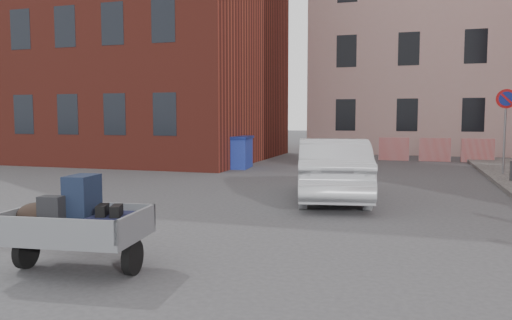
% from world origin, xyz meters
% --- Properties ---
extents(ground, '(120.00, 120.00, 0.00)m').
position_xyz_m(ground, '(0.00, 0.00, 0.00)').
color(ground, '#38383A').
rests_on(ground, ground).
extents(building_brick, '(12.00, 10.00, 14.00)m').
position_xyz_m(building_brick, '(-9.00, 13.00, 7.00)').
color(building_brick, '#591E16').
rests_on(building_brick, ground).
extents(building_pink, '(16.00, 8.00, 14.00)m').
position_xyz_m(building_pink, '(6.00, 22.00, 7.00)').
color(building_pink, beige).
rests_on(building_pink, ground).
extents(far_building, '(6.00, 6.00, 8.00)m').
position_xyz_m(far_building, '(-20.00, 22.00, 4.00)').
color(far_building, maroon).
rests_on(far_building, ground).
extents(no_parking_sign, '(0.60, 0.09, 2.65)m').
position_xyz_m(no_parking_sign, '(6.00, 9.48, 2.01)').
color(no_parking_sign, gray).
rests_on(no_parking_sign, sidewalk).
extents(barriers, '(4.70, 0.18, 1.00)m').
position_xyz_m(barriers, '(4.20, 15.00, 0.50)').
color(barriers, red).
rests_on(barriers, ground).
extents(trailer, '(1.72, 1.88, 1.20)m').
position_xyz_m(trailer, '(-0.72, -2.54, 0.61)').
color(trailer, black).
rests_on(trailer, ground).
extents(dumpster, '(2.99, 1.77, 1.19)m').
position_xyz_m(dumpster, '(-3.90, 9.75, 0.60)').
color(dumpster, navy).
rests_on(dumpster, ground).
extents(silver_car, '(2.32, 4.52, 1.42)m').
position_xyz_m(silver_car, '(1.48, 3.83, 0.71)').
color(silver_car, '#A4A6AB').
rests_on(silver_car, ground).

